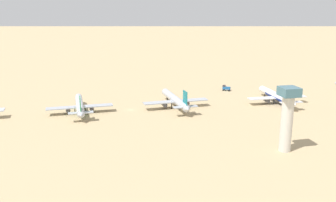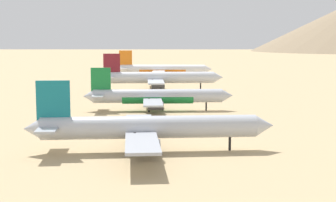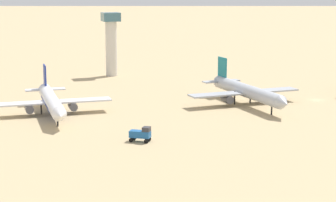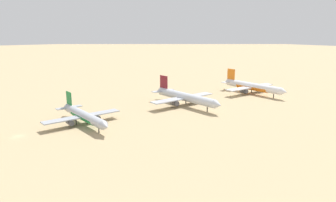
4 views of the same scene
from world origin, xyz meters
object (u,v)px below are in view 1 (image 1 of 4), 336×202
(parked_jet_2, at_px, (175,100))
(parked_jet_3, at_px, (80,105))
(parked_jet_1, at_px, (276,96))
(service_truck, at_px, (226,88))
(control_tower, at_px, (287,116))

(parked_jet_2, xyz_separation_m, parked_jet_3, (1.10, 54.03, -0.32))
(parked_jet_1, xyz_separation_m, service_truck, (37.83, 17.46, -2.27))
(parked_jet_1, xyz_separation_m, parked_jet_3, (5.10, 116.19, -0.08))
(parked_jet_3, bearing_deg, service_truck, -71.66)
(parked_jet_3, bearing_deg, control_tower, -132.60)
(parked_jet_2, bearing_deg, service_truck, -52.88)
(parked_jet_3, relative_size, control_tower, 1.66)
(parked_jet_1, relative_size, control_tower, 1.69)
(parked_jet_3, bearing_deg, parked_jet_1, -92.51)
(parked_jet_3, height_order, service_truck, parked_jet_3)
(service_truck, distance_m, control_tower, 110.10)
(parked_jet_1, distance_m, parked_jet_2, 62.29)
(parked_jet_2, distance_m, parked_jet_3, 54.04)
(parked_jet_1, bearing_deg, parked_jet_3, 87.49)
(parked_jet_1, relative_size, parked_jet_3, 1.02)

